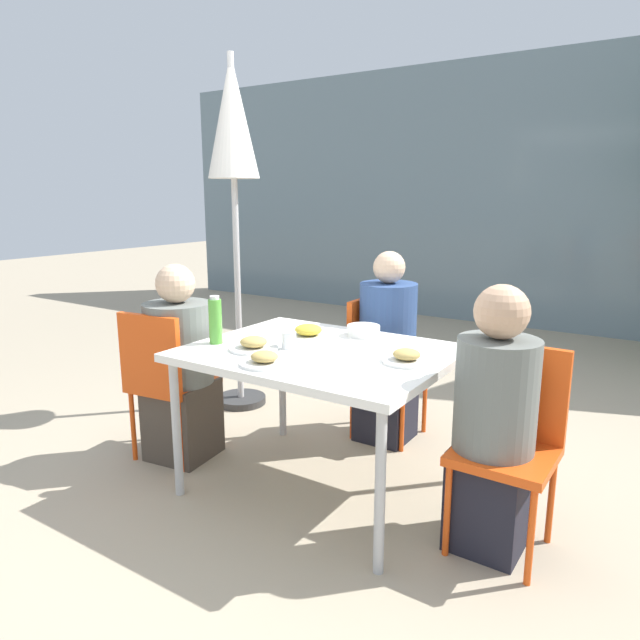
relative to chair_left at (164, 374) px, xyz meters
name	(u,v)px	position (x,y,z in m)	size (l,w,h in m)	color
ground_plane	(320,488)	(0.92, 0.20, -0.51)	(24.00, 24.00, 0.00)	tan
building_facade	(539,195)	(0.92, 4.67, 0.99)	(10.00, 0.20, 3.00)	slate
dining_table	(320,361)	(0.92, 0.20, 0.18)	(1.26, 1.01, 0.75)	white
chair_left	(164,374)	(0.00, 0.00, 0.00)	(0.45, 0.45, 0.87)	#E54C14
person_left	(180,370)	(0.04, 0.09, 0.01)	(0.38, 0.38, 1.13)	#473D33
chair_right	(511,431)	(1.85, 0.26, 0.00)	(0.41, 0.41, 0.87)	#E54C14
person_right	(494,428)	(1.80, 0.18, 0.03)	(0.34, 0.34, 1.15)	black
chair_far	(379,356)	(0.84, 1.00, 0.00)	(0.40, 0.40, 0.87)	#E54C14
person_far	(387,353)	(0.92, 0.95, 0.04)	(0.35, 0.35, 1.18)	black
closed_umbrella	(233,141)	(-0.25, 0.92, 1.34)	(0.36, 0.36, 2.41)	#333333
plate_0	(407,357)	(1.37, 0.23, 0.26)	(0.23, 0.23, 0.06)	white
plate_1	(308,333)	(0.73, 0.37, 0.26)	(0.27, 0.27, 0.07)	white
plate_2	(254,345)	(0.65, 0.02, 0.26)	(0.24, 0.24, 0.07)	white
plate_3	(265,360)	(0.85, -0.16, 0.26)	(0.22, 0.22, 0.06)	white
bottle	(215,321)	(0.40, 0.01, 0.36)	(0.07, 0.07, 0.25)	#51A338
drinking_cup	(289,340)	(0.78, 0.13, 0.28)	(0.07, 0.07, 0.09)	white
salad_bowl	(363,331)	(0.96, 0.57, 0.27)	(0.18, 0.18, 0.06)	white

